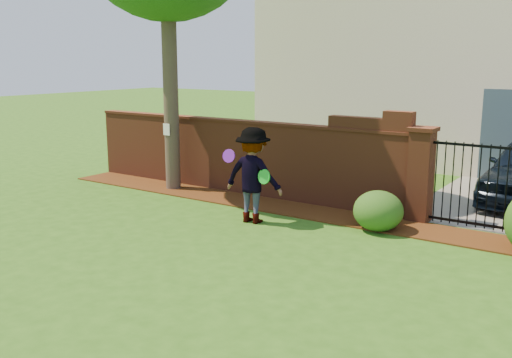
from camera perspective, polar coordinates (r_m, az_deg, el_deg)
The scene contains 11 objects.
ground at distance 9.76m, azimuth -5.94°, elevation -7.30°, with size 80.00×80.00×0.01m, color #2D5B16.
mulch_bed at distance 12.86m, azimuth 0.45°, elevation -2.43°, with size 11.10×1.08×0.03m, color #3E1E0B.
brick_wall at distance 13.80m, azimuth -1.66°, elevation 2.41°, with size 8.70×0.31×2.16m.
pillar_left at distance 11.79m, azimuth 15.95°, elevation 0.48°, with size 0.50×0.50×1.88m.
iron_gate at distance 11.52m, azimuth 21.10°, elevation -0.64°, with size 1.78×0.03×1.60m.
house at distance 19.64m, azimuth 20.03°, elevation 11.07°, with size 12.40×6.40×6.30m.
paper_notice at distance 14.12m, azimuth -8.83°, elevation 4.85°, with size 0.20×0.01×0.28m, color white.
shrub_left at distance 11.06m, azimuth 11.96°, elevation -3.10°, with size 0.94×0.94×0.77m, color #1D5118.
man at distance 11.25m, azimuth -0.40°, elevation 0.34°, with size 1.22×0.70×1.88m, color gray.
frisbee_purple at distance 11.25m, azimuth -2.69°, elevation 2.29°, with size 0.27×0.27×0.02m, color purple.
frisbee_green at distance 10.96m, azimuth 0.79°, elevation 0.23°, with size 0.29×0.29×0.03m, color green.
Camera 1 is at (6.01, -7.00, 3.18)m, focal length 40.57 mm.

